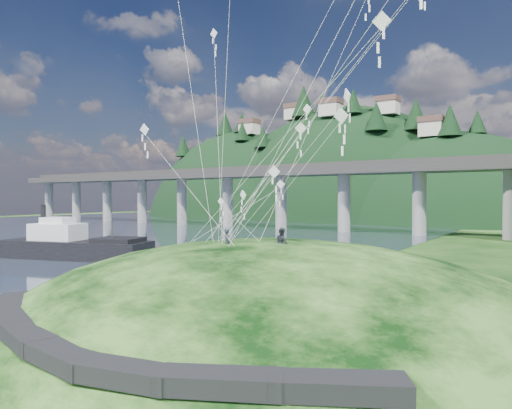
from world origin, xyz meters
The scene contains 10 objects.
ground centered at (0.00, 0.00, 0.00)m, with size 320.00×320.00×0.00m, color black.
water centered at (-72.00, 30.00, 0.01)m, with size 240.00×240.00×0.00m, color #2C3851.
grass_hill centered at (8.00, 2.00, -1.50)m, with size 36.00×32.00×13.00m.
footpath centered at (7.46, -9.74, 2.08)m, with size 22.29×5.84×0.83m.
bridge centered at (-26.46, 70.07, 9.70)m, with size 160.00×11.00×15.00m.
far_ridge centered at (-43.58, 122.17, -7.44)m, with size 153.00×70.00×94.50m.
work_barge centered at (-27.46, 12.97, 1.64)m, with size 19.39×10.57×6.55m.
wooden_dock centered at (-3.22, 7.72, 0.45)m, with size 14.43×6.70×1.03m.
kite_flyers centered at (8.03, 0.88, 5.80)m, with size 3.68×2.21×1.76m.
kite_swarm centered at (8.67, 4.38, 15.74)m, with size 20.59×17.71×20.88m.
Camera 1 is at (21.81, -20.52, 7.56)m, focal length 32.00 mm.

